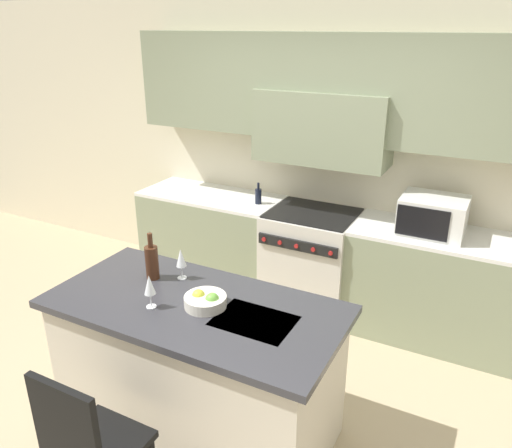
# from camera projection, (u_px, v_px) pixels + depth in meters

# --- Properties ---
(ground_plane) EXTENTS (10.00, 10.00, 0.00)m
(ground_plane) POSITION_uv_depth(u_px,v_px,m) (215.00, 422.00, 3.31)
(ground_plane) COLOR tan
(back_cabinetry) EXTENTS (10.00, 0.46, 2.70)m
(back_cabinetry) POSITION_uv_depth(u_px,v_px,m) (328.00, 131.00, 4.31)
(back_cabinetry) COLOR beige
(back_cabinetry) RESTS_ON ground_plane
(back_counter) EXTENTS (3.50, 0.62, 0.93)m
(back_counter) POSITION_uv_depth(u_px,v_px,m) (312.00, 260.00, 4.53)
(back_counter) COLOR gray
(back_counter) RESTS_ON ground_plane
(range_stove) EXTENTS (0.77, 0.70, 0.93)m
(range_stove) POSITION_uv_depth(u_px,v_px,m) (311.00, 260.00, 4.51)
(range_stove) COLOR beige
(range_stove) RESTS_ON ground_plane
(microwave) EXTENTS (0.49, 0.41, 0.29)m
(microwave) POSITION_uv_depth(u_px,v_px,m) (433.00, 215.00, 3.88)
(microwave) COLOR silver
(microwave) RESTS_ON back_counter
(kitchen_island) EXTENTS (1.77, 0.87, 0.93)m
(kitchen_island) POSITION_uv_depth(u_px,v_px,m) (198.00, 367.00, 3.11)
(kitchen_island) COLOR beige
(kitchen_island) RESTS_ON ground_plane
(island_chair) EXTENTS (0.42, 0.40, 0.98)m
(island_chair) POSITION_uv_depth(u_px,v_px,m) (87.00, 444.00, 2.44)
(island_chair) COLOR black
(island_chair) RESTS_ON ground_plane
(wine_bottle) EXTENTS (0.09, 0.09, 0.31)m
(wine_bottle) POSITION_uv_depth(u_px,v_px,m) (152.00, 261.00, 3.18)
(wine_bottle) COLOR #422314
(wine_bottle) RESTS_ON kitchen_island
(wine_glass_near) EXTENTS (0.07, 0.07, 0.21)m
(wine_glass_near) POSITION_uv_depth(u_px,v_px,m) (150.00, 286.00, 2.84)
(wine_glass_near) COLOR white
(wine_glass_near) RESTS_ON kitchen_island
(wine_glass_far) EXTENTS (0.07, 0.07, 0.21)m
(wine_glass_far) POSITION_uv_depth(u_px,v_px,m) (181.00, 259.00, 3.17)
(wine_glass_far) COLOR white
(wine_glass_far) RESTS_ON kitchen_island
(fruit_bowl) EXTENTS (0.25, 0.25, 0.10)m
(fruit_bowl) POSITION_uv_depth(u_px,v_px,m) (206.00, 300.00, 2.89)
(fruit_bowl) COLOR silver
(fruit_bowl) RESTS_ON kitchen_island
(oil_bottle_on_counter) EXTENTS (0.06, 0.06, 0.20)m
(oil_bottle_on_counter) POSITION_uv_depth(u_px,v_px,m) (258.00, 196.00, 4.54)
(oil_bottle_on_counter) COLOR black
(oil_bottle_on_counter) RESTS_ON back_counter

